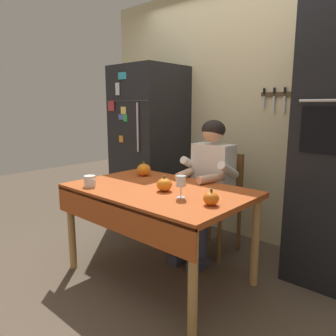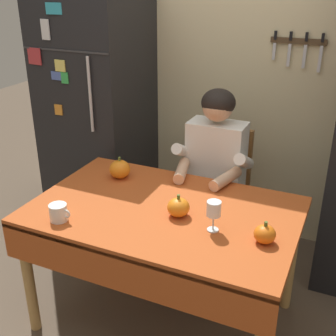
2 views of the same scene
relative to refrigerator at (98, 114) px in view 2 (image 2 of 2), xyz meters
The scene contains 11 objects.
ground_plane 1.62m from the refrigerator, 45.29° to the right, with size 10.00×10.00×0.00m, color brown.
back_wall_assembly 1.15m from the refrigerator, 21.31° to the left, with size 3.70×0.13×2.60m.
refrigerator is the anchor object (origin of this frame).
dining_table 1.32m from the refrigerator, 42.91° to the right, with size 1.40×0.90×0.74m.
chair_behind_person 1.10m from the refrigerator, ahead, with size 0.40×0.40×0.93m.
seated_person 1.07m from the refrigerator, 15.32° to the right, with size 0.47×0.55×1.25m.
coffee_mug 1.30m from the refrigerator, 66.34° to the right, with size 0.12×0.09×0.09m.
wine_glass 1.58m from the refrigerator, 37.43° to the right, with size 0.07×0.07×0.16m.
pumpkin_large 1.39m from the refrigerator, 40.63° to the right, with size 0.12×0.12×0.12m.
pumpkin_medium 0.84m from the refrigerator, 48.89° to the right, with size 0.13×0.13×0.13m.
pumpkin_small 1.79m from the refrigerator, 32.42° to the right, with size 0.10×0.10×0.11m.
Camera 2 is at (0.85, -1.73, 1.88)m, focal length 46.53 mm.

